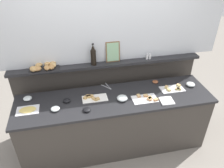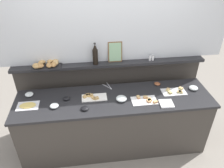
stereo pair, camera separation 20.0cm
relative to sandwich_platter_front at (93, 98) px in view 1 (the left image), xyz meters
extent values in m
plane|color=gray|center=(0.29, 0.56, -0.91)|extent=(12.00, 12.00, 0.00)
cube|color=#3D3833|center=(0.29, -0.04, -0.48)|extent=(2.61, 0.66, 0.86)
cube|color=#232326|center=(0.29, -0.04, -0.03)|extent=(2.65, 0.70, 0.03)
cube|color=#3D3833|center=(0.29, 0.48, -0.33)|extent=(2.79, 0.08, 1.16)
cube|color=#232326|center=(0.29, 0.43, 0.27)|extent=(2.79, 0.22, 0.04)
cube|color=silver|center=(0.29, 0.50, 0.99)|extent=(3.39, 0.08, 1.40)
cube|color=white|center=(0.02, -0.01, -0.01)|extent=(0.34, 0.17, 0.01)
cube|color=tan|center=(0.01, -0.03, 0.00)|extent=(0.06, 0.07, 0.01)
cube|color=#E5C666|center=(0.01, -0.03, 0.01)|extent=(0.06, 0.07, 0.01)
cube|color=tan|center=(0.01, -0.03, 0.02)|extent=(0.06, 0.07, 0.01)
cube|color=tan|center=(-0.02, 0.04, 0.00)|extent=(0.07, 0.06, 0.01)
cube|color=#E5C666|center=(-0.02, 0.04, 0.01)|extent=(0.07, 0.06, 0.01)
cube|color=tan|center=(-0.02, 0.04, 0.02)|extent=(0.07, 0.06, 0.01)
cube|color=tan|center=(-0.06, 0.03, 0.00)|extent=(0.07, 0.06, 0.01)
cube|color=#E5C666|center=(-0.06, 0.03, 0.01)|extent=(0.07, 0.06, 0.01)
cube|color=tan|center=(-0.06, 0.03, 0.02)|extent=(0.07, 0.06, 0.01)
cube|color=tan|center=(-0.06, 0.05, 0.00)|extent=(0.06, 0.04, 0.01)
cube|color=#E5C666|center=(-0.06, 0.05, 0.01)|extent=(0.06, 0.04, 0.01)
cube|color=tan|center=(-0.06, 0.05, 0.02)|extent=(0.06, 0.04, 0.01)
cube|color=tan|center=(0.05, -0.04, 0.00)|extent=(0.06, 0.05, 0.01)
cube|color=#E5C666|center=(0.05, -0.04, 0.01)|extent=(0.06, 0.05, 0.01)
cube|color=tan|center=(0.05, -0.04, 0.02)|extent=(0.06, 0.05, 0.01)
cube|color=tan|center=(-0.10, 0.02, 0.00)|extent=(0.07, 0.07, 0.01)
cube|color=#E5C666|center=(-0.10, 0.02, 0.01)|extent=(0.07, 0.07, 0.01)
cube|color=tan|center=(-0.10, 0.02, 0.02)|extent=(0.07, 0.07, 0.01)
cube|color=white|center=(0.67, -0.16, -0.01)|extent=(0.33, 0.20, 0.01)
cube|color=tan|center=(0.70, -0.11, 0.00)|extent=(0.06, 0.04, 0.01)
cube|color=#B24738|center=(0.70, -0.11, 0.01)|extent=(0.06, 0.04, 0.01)
cube|color=tan|center=(0.70, -0.11, 0.02)|extent=(0.06, 0.04, 0.01)
cube|color=tan|center=(0.60, -0.09, 0.00)|extent=(0.05, 0.06, 0.01)
cube|color=#B24738|center=(0.60, -0.09, 0.01)|extent=(0.05, 0.06, 0.01)
cube|color=tan|center=(0.60, -0.09, 0.02)|extent=(0.05, 0.06, 0.01)
cube|color=tan|center=(0.74, -0.17, 0.00)|extent=(0.05, 0.06, 0.01)
cube|color=#B24738|center=(0.74, -0.17, 0.01)|extent=(0.05, 0.06, 0.01)
cube|color=tan|center=(0.74, -0.17, 0.02)|extent=(0.05, 0.06, 0.01)
cube|color=tan|center=(0.73, -0.19, 0.00)|extent=(0.05, 0.06, 0.01)
cube|color=#B24738|center=(0.73, -0.19, 0.01)|extent=(0.05, 0.06, 0.01)
cube|color=tan|center=(0.73, -0.19, 0.02)|extent=(0.05, 0.06, 0.01)
cube|color=tan|center=(0.72, -0.18, 0.00)|extent=(0.07, 0.06, 0.01)
cube|color=#B24738|center=(0.72, -0.18, 0.01)|extent=(0.07, 0.06, 0.01)
cube|color=tan|center=(0.72, -0.18, 0.02)|extent=(0.07, 0.06, 0.01)
cube|color=tan|center=(0.80, -0.22, 0.00)|extent=(0.07, 0.05, 0.01)
cube|color=#B24738|center=(0.80, -0.22, 0.01)|extent=(0.07, 0.05, 0.01)
cube|color=tan|center=(0.80, -0.22, 0.02)|extent=(0.07, 0.05, 0.01)
cube|color=silver|center=(1.13, -0.01, -0.01)|extent=(0.33, 0.18, 0.01)
cube|color=tan|center=(1.25, 0.04, 0.00)|extent=(0.06, 0.07, 0.01)
cube|color=#66994C|center=(1.25, 0.04, 0.01)|extent=(0.06, 0.07, 0.01)
cube|color=tan|center=(1.25, 0.04, 0.02)|extent=(0.06, 0.07, 0.01)
cube|color=tan|center=(1.19, -0.04, 0.00)|extent=(0.07, 0.06, 0.01)
cube|color=#66994C|center=(1.19, -0.04, 0.01)|extent=(0.07, 0.06, 0.01)
cube|color=tan|center=(1.19, -0.04, 0.02)|extent=(0.07, 0.06, 0.01)
cube|color=tan|center=(1.06, 0.03, 0.00)|extent=(0.07, 0.07, 0.01)
cube|color=#66994C|center=(1.06, 0.03, 0.01)|extent=(0.07, 0.07, 0.01)
cube|color=tan|center=(1.06, 0.03, 0.02)|extent=(0.07, 0.07, 0.01)
cube|color=tan|center=(1.21, -0.05, 0.00)|extent=(0.07, 0.06, 0.01)
cube|color=#66994C|center=(1.21, -0.05, 0.01)|extent=(0.07, 0.06, 0.01)
cube|color=tan|center=(1.21, -0.05, 0.02)|extent=(0.07, 0.06, 0.01)
cube|color=tan|center=(1.06, -0.05, 0.00)|extent=(0.06, 0.07, 0.01)
cube|color=#66994C|center=(1.06, -0.05, 0.01)|extent=(0.06, 0.07, 0.01)
cube|color=tan|center=(1.06, -0.05, 0.02)|extent=(0.06, 0.07, 0.01)
cube|color=silver|center=(-0.83, -0.08, -0.01)|extent=(0.27, 0.19, 0.01)
ellipsoid|color=#E5C666|center=(-0.83, -0.08, 0.00)|extent=(0.21, 0.13, 0.01)
ellipsoid|color=silver|center=(0.37, -0.10, 0.02)|extent=(0.14, 0.14, 0.06)
ellipsoid|color=white|center=(0.37, -0.10, 0.01)|extent=(0.11, 0.11, 0.03)
ellipsoid|color=silver|center=(-0.49, -0.14, 0.01)|extent=(0.11, 0.11, 0.04)
ellipsoid|color=#E5CC66|center=(-0.49, -0.14, 0.00)|extent=(0.09, 0.09, 0.03)
ellipsoid|color=silver|center=(-0.86, 0.16, 0.01)|extent=(0.11, 0.11, 0.04)
ellipsoid|color=white|center=(-0.86, 0.16, 0.00)|extent=(0.09, 0.09, 0.03)
ellipsoid|color=silver|center=(1.43, 0.02, 0.01)|extent=(0.12, 0.12, 0.05)
ellipsoid|color=#E5CC66|center=(1.43, 0.02, 0.00)|extent=(0.10, 0.10, 0.03)
ellipsoid|color=brown|center=(0.96, 0.21, 0.00)|extent=(0.09, 0.09, 0.03)
ellipsoid|color=black|center=(-0.35, 0.01, 0.00)|extent=(0.09, 0.09, 0.03)
ellipsoid|color=black|center=(-0.11, -0.23, 0.01)|extent=(0.10, 0.10, 0.03)
cylinder|color=#B7BABF|center=(0.22, 0.24, -0.01)|extent=(0.12, 0.14, 0.01)
cylinder|color=#B7BABF|center=(0.25, 0.25, -0.01)|extent=(0.06, 0.18, 0.01)
sphere|color=#B7BABF|center=(0.27, 0.17, -0.01)|extent=(0.01, 0.01, 0.01)
cube|color=white|center=(0.94, -0.26, 0.00)|extent=(0.18, 0.18, 0.02)
cylinder|color=black|center=(0.07, 0.39, 0.40)|extent=(0.08, 0.08, 0.22)
cone|color=black|center=(0.07, 0.39, 0.55)|extent=(0.06, 0.06, 0.08)
cylinder|color=black|center=(0.07, 0.39, 0.60)|extent=(0.03, 0.03, 0.02)
cylinder|color=white|center=(0.87, 0.40, 0.33)|extent=(0.03, 0.03, 0.08)
cylinder|color=#B7BABF|center=(0.87, 0.40, 0.37)|extent=(0.03, 0.03, 0.01)
cylinder|color=white|center=(0.91, 0.40, 0.33)|extent=(0.03, 0.03, 0.08)
cylinder|color=#B7BABF|center=(0.91, 0.40, 0.37)|extent=(0.03, 0.03, 0.01)
cube|color=black|center=(-0.60, 0.40, 0.30)|extent=(0.40, 0.26, 0.02)
ellipsoid|color=#B7844C|center=(-0.50, 0.38, 0.33)|extent=(0.08, 0.15, 0.05)
ellipsoid|color=#B7844C|center=(-0.69, 0.35, 0.34)|extent=(0.11, 0.09, 0.06)
ellipsoid|color=#B7844C|center=(-0.56, 0.36, 0.33)|extent=(0.10, 0.13, 0.05)
ellipsoid|color=tan|center=(-0.67, 0.46, 0.34)|extent=(0.15, 0.17, 0.06)
ellipsoid|color=tan|center=(-0.55, 0.49, 0.34)|extent=(0.15, 0.17, 0.06)
ellipsoid|color=tan|center=(-0.48, 0.43, 0.33)|extent=(0.11, 0.15, 0.05)
ellipsoid|color=tan|center=(-0.73, 0.35, 0.34)|extent=(0.13, 0.15, 0.06)
ellipsoid|color=tan|center=(-0.49, 0.49, 0.34)|extent=(0.13, 0.12, 0.07)
cube|color=brown|center=(0.36, 0.44, 0.44)|extent=(0.20, 0.06, 0.29)
cube|color=#8CB78C|center=(0.36, 0.44, 0.44)|extent=(0.17, 0.04, 0.26)
camera|label=1|loc=(-0.24, -2.36, 1.75)|focal=35.26mm
camera|label=2|loc=(-0.04, -2.39, 1.75)|focal=35.26mm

